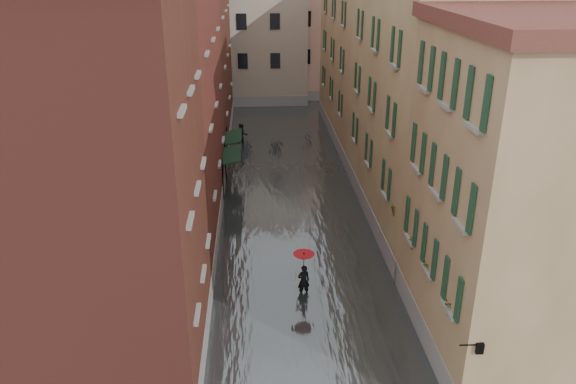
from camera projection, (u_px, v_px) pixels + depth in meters
name	position (u px, v px, depth m)	size (l,w,h in m)	color
ground	(309.00, 316.00, 22.79)	(120.00, 120.00, 0.00)	slate
floodwater	(289.00, 190.00, 34.69)	(10.00, 60.00, 0.20)	#464B4E
building_left_near	(102.00, 193.00, 18.02)	(6.00, 8.00, 13.00)	maroon
building_left_mid	(156.00, 112.00, 28.22)	(6.00, 14.00, 12.50)	maroon
building_left_far	(186.00, 50.00, 41.71)	(6.00, 16.00, 14.00)	maroon
building_right_near	(522.00, 203.00, 19.10)	(6.00, 8.00, 11.50)	olive
building_right_mid	(430.00, 103.00, 28.91)	(6.00, 14.00, 13.00)	tan
building_right_far	(371.00, 65.00, 42.99)	(6.00, 16.00, 11.50)	olive
building_end_cream	(243.00, 32.00, 54.99)	(12.00, 9.00, 13.00)	#B1A18C
building_end_pink	(331.00, 34.00, 57.53)	(10.00, 9.00, 12.00)	tan
awning_near	(231.00, 156.00, 33.50)	(1.09, 3.23, 2.80)	black
awning_far	(233.00, 138.00, 36.75)	(1.09, 3.03, 2.80)	black
wall_lantern	(479.00, 347.00, 16.35)	(0.71, 0.22, 0.35)	black
window_planters	(422.00, 245.00, 21.02)	(0.59, 8.28, 0.84)	#965831
pedestrian_main	(304.00, 270.00, 23.66)	(0.93, 0.93, 2.06)	black
pedestrian_far	(242.00, 136.00, 42.21)	(0.92, 0.72, 1.89)	black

